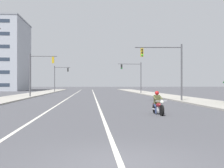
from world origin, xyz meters
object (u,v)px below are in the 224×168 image
object	(u,v)px
traffic_signal_near_left	(38,69)
traffic_signal_mid_left	(59,75)
traffic_signal_near_right	(168,63)
traffic_signal_mid_right	(134,73)
motorcycle_with_rider	(158,105)

from	to	relation	value
traffic_signal_near_left	traffic_signal_mid_left	size ratio (longest dim) A/B	1.00
traffic_signal_near_left	traffic_signal_near_right	bearing A→B (deg)	-35.47
traffic_signal_near_left	traffic_signal_mid_right	distance (m)	22.16
motorcycle_with_rider	traffic_signal_near_left	world-z (taller)	traffic_signal_near_left
motorcycle_with_rider	traffic_signal_mid_left	bearing A→B (deg)	102.44
motorcycle_with_rider	traffic_signal_near_left	distance (m)	27.26
traffic_signal_near_right	traffic_signal_near_left	xyz separation A→B (m)	(-15.79, 11.25, -0.08)
traffic_signal_mid_right	motorcycle_with_rider	bearing A→B (deg)	-96.47
motorcycle_with_rider	traffic_signal_mid_right	xyz separation A→B (m)	(4.49, 39.61, 3.50)
traffic_signal_near_left	motorcycle_with_rider	bearing A→B (deg)	-64.53
motorcycle_with_rider	traffic_signal_mid_right	world-z (taller)	traffic_signal_mid_right
traffic_signal_near_right	traffic_signal_mid_right	distance (m)	26.45
traffic_signal_mid_right	traffic_signal_mid_left	xyz separation A→B (m)	(-16.04, 12.73, -0.06)
motorcycle_with_rider	traffic_signal_near_left	xyz separation A→B (m)	(-11.63, 24.41, 3.45)
traffic_signal_mid_left	traffic_signal_near_right	bearing A→B (deg)	-68.15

